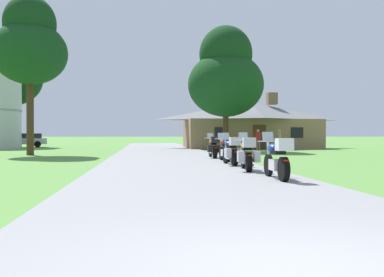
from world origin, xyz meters
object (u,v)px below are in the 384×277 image
at_px(motorcycle_orange_farthest_in_row, 213,147).
at_px(parked_silver_suv_far_left, 23,140).
at_px(motorcycle_red_fourth_in_row, 225,149).
at_px(bystander_tan_shirt_beside_signpost, 279,139).
at_px(motorcycle_orange_second_in_row, 247,154).
at_px(tree_left_far, 9,71).
at_px(motorcycle_blue_third_in_row, 232,151).
at_px(tree_by_lodge_front, 226,76).
at_px(tree_left_near, 30,45).
at_px(bystander_red_shirt_near_lodge, 258,139).
at_px(motorcycle_blue_nearest_to_camera, 277,159).

bearing_deg(motorcycle_orange_farthest_in_row, parked_silver_suv_far_left, 124.49).
height_order(motorcycle_red_fourth_in_row, bystander_tan_shirt_beside_signpost, bystander_tan_shirt_beside_signpost).
distance_m(motorcycle_orange_second_in_row, tree_left_far, 36.36).
distance_m(motorcycle_blue_third_in_row, parked_silver_suv_far_left, 32.04).
relative_size(tree_by_lodge_front, tree_left_near, 0.98).
relative_size(motorcycle_blue_third_in_row, bystander_red_shirt_near_lodge, 1.25).
distance_m(tree_left_far, parked_silver_suv_far_left, 7.16).
xyz_separation_m(motorcycle_red_fourth_in_row, parked_silver_suv_far_left, (-15.80, 25.47, 0.16)).
relative_size(motorcycle_blue_third_in_row, tree_left_near, 0.21).
relative_size(motorcycle_blue_third_in_row, bystander_tan_shirt_beside_signpost, 1.25).
distance_m(motorcycle_orange_farthest_in_row, bystander_tan_shirt_beside_signpost, 11.23).
bearing_deg(motorcycle_blue_third_in_row, tree_left_far, 117.72).
distance_m(motorcycle_orange_second_in_row, motorcycle_red_fourth_in_row, 5.26).
bearing_deg(bystander_tan_shirt_beside_signpost, tree_left_near, -65.21).
distance_m(bystander_tan_shirt_beside_signpost, tree_left_far, 28.38).
xyz_separation_m(motorcycle_red_fourth_in_row, bystander_tan_shirt_beside_signpost, (6.41, 12.02, 0.31)).
distance_m(motorcycle_blue_nearest_to_camera, bystander_red_shirt_near_lodge, 20.85).
relative_size(motorcycle_orange_farthest_in_row, tree_by_lodge_front, 0.22).
relative_size(motorcycle_orange_second_in_row, tree_left_near, 0.21).
xyz_separation_m(motorcycle_blue_nearest_to_camera, parked_silver_suv_far_left, (-15.71, 33.55, 0.16)).
xyz_separation_m(bystander_tan_shirt_beside_signpost, tree_left_far, (-23.69, 14.04, 6.83)).
bearing_deg(motorcycle_blue_nearest_to_camera, motorcycle_orange_second_in_row, 93.95).
bearing_deg(tree_by_lodge_front, motorcycle_blue_third_in_row, -99.98).
bearing_deg(tree_left_far, motorcycle_orange_second_in_row, -61.46).
distance_m(motorcycle_red_fourth_in_row, tree_left_far, 32.08).
distance_m(motorcycle_blue_nearest_to_camera, motorcycle_blue_third_in_row, 5.55).
height_order(motorcycle_blue_nearest_to_camera, bystander_red_shirt_near_lodge, bystander_red_shirt_near_lodge).
height_order(motorcycle_red_fourth_in_row, parked_silver_suv_far_left, parked_silver_suv_far_left).
relative_size(bystander_red_shirt_near_lodge, tree_by_lodge_front, 0.17).
relative_size(tree_left_near, parked_silver_suv_far_left, 2.01).
xyz_separation_m(motorcycle_blue_nearest_to_camera, motorcycle_orange_farthest_in_row, (0.01, 10.93, -0.01)).
bearing_deg(tree_left_far, bystander_tan_shirt_beside_signpost, -30.66).
xyz_separation_m(motorcycle_blue_third_in_row, motorcycle_red_fourth_in_row, (0.22, 2.53, 0.01)).
relative_size(tree_left_near, tree_left_far, 0.82).
relative_size(motorcycle_red_fourth_in_row, bystander_red_shirt_near_lodge, 1.25).
bearing_deg(motorcycle_orange_farthest_in_row, motorcycle_red_fourth_in_row, -88.71).
height_order(motorcycle_orange_farthest_in_row, tree_left_near, tree_left_near).
xyz_separation_m(tree_left_near, tree_left_far, (-6.55, 17.77, 0.90)).
bearing_deg(motorcycle_blue_third_in_row, tree_by_lodge_front, 76.90).
bearing_deg(tree_by_lodge_front, bystander_red_shirt_near_lodge, -27.19).
bearing_deg(motorcycle_red_fourth_in_row, tree_left_far, 122.75).
height_order(motorcycle_orange_farthest_in_row, parked_silver_suv_far_left, parked_silver_suv_far_left).
xyz_separation_m(tree_by_lodge_front, tree_left_far, (-19.86, 12.72, 1.93)).
xyz_separation_m(motorcycle_orange_second_in_row, bystander_red_shirt_near_lodge, (5.08, 17.44, 0.32)).
relative_size(motorcycle_red_fourth_in_row, parked_silver_suv_far_left, 0.42).
relative_size(motorcycle_red_fourth_in_row, tree_left_near, 0.21).
distance_m(motorcycle_blue_nearest_to_camera, motorcycle_orange_farthest_in_row, 10.93).
height_order(tree_by_lodge_front, parked_silver_suv_far_left, tree_by_lodge_front).
bearing_deg(tree_by_lodge_front, tree_left_near, -159.22).
bearing_deg(parked_silver_suv_far_left, motorcycle_blue_nearest_to_camera, -170.78).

